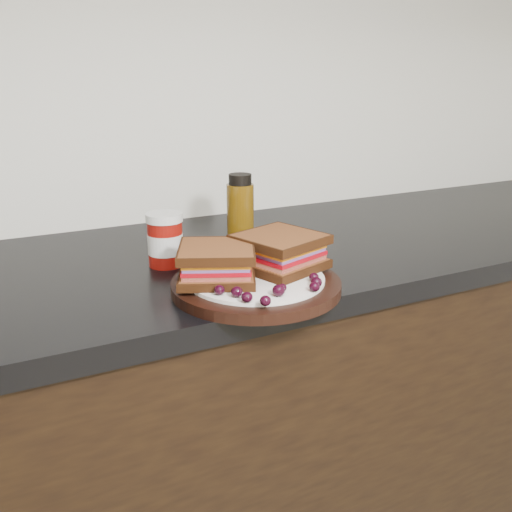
{
  "coord_description": "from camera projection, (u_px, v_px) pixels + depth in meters",
  "views": [
    {
      "loc": [
        -0.21,
        0.7,
        1.24
      ],
      "look_at": [
        0.19,
        1.49,
        0.96
      ],
      "focal_mm": 40.0,
      "sensor_mm": 36.0,
      "label": 1
    }
  ],
  "objects": [
    {
      "name": "wall_back",
      "position": [
        59.0,
        18.0,
        1.16
      ],
      "size": [
        4.0,
        0.01,
        2.7
      ],
      "primitive_type": "cube",
      "color": "white",
      "rests_on": "ground_plane"
    },
    {
      "name": "base_cabinets",
      "position": [
        128.0,
        482.0,
        1.19
      ],
      "size": [
        3.96,
        0.58,
        0.86
      ],
      "primitive_type": "cube",
      "color": "black",
      "rests_on": "ground_plane"
    },
    {
      "name": "countertop",
      "position": [
        112.0,
        280.0,
        1.05
      ],
      "size": [
        3.98,
        0.6,
        0.04
      ],
      "primitive_type": "cube",
      "color": "black",
      "rests_on": "base_cabinets"
    },
    {
      "name": "plate",
      "position": [
        256.0,
        285.0,
        0.94
      ],
      "size": [
        0.28,
        0.28,
        0.02
      ],
      "primitive_type": "cylinder",
      "color": "black",
      "rests_on": "countertop"
    },
    {
      "name": "sandwich_left",
      "position": [
        217.0,
        263.0,
        0.92
      ],
      "size": [
        0.16,
        0.16,
        0.06
      ],
      "primitive_type": null,
      "rotation": [
        0.0,
        0.0,
        -0.43
      ],
      "color": "brown",
      "rests_on": "plate"
    },
    {
      "name": "sandwich_right",
      "position": [
        280.0,
        251.0,
        0.97
      ],
      "size": [
        0.16,
        0.16,
        0.06
      ],
      "primitive_type": null,
      "rotation": [
        0.0,
        0.0,
        0.32
      ],
      "color": "brown",
      "rests_on": "plate"
    },
    {
      "name": "grape_0",
      "position": [
        219.0,
        290.0,
        0.86
      ],
      "size": [
        0.02,
        0.02,
        0.02
      ],
      "primitive_type": "ellipsoid",
      "color": "black",
      "rests_on": "plate"
    },
    {
      "name": "grape_1",
      "position": [
        237.0,
        292.0,
        0.85
      ],
      "size": [
        0.02,
        0.02,
        0.02
      ],
      "primitive_type": "ellipsoid",
      "color": "black",
      "rests_on": "plate"
    },
    {
      "name": "grape_2",
      "position": [
        247.0,
        297.0,
        0.83
      ],
      "size": [
        0.02,
        0.02,
        0.02
      ],
      "primitive_type": "ellipsoid",
      "color": "black",
      "rests_on": "plate"
    },
    {
      "name": "grape_3",
      "position": [
        265.0,
        301.0,
        0.82
      ],
      "size": [
        0.02,
        0.02,
        0.02
      ],
      "primitive_type": "ellipsoid",
      "color": "black",
      "rests_on": "plate"
    },
    {
      "name": "grape_4",
      "position": [
        279.0,
        290.0,
        0.85
      ],
      "size": [
        0.02,
        0.02,
        0.02
      ],
      "primitive_type": "ellipsoid",
      "color": "black",
      "rests_on": "plate"
    },
    {
      "name": "grape_5",
      "position": [
        282.0,
        288.0,
        0.87
      ],
      "size": [
        0.01,
        0.01,
        0.01
      ],
      "primitive_type": "ellipsoid",
      "color": "black",
      "rests_on": "plate"
    },
    {
      "name": "grape_6",
      "position": [
        315.0,
        287.0,
        0.87
      ],
      "size": [
        0.02,
        0.02,
        0.02
      ],
      "primitive_type": "ellipsoid",
      "color": "black",
      "rests_on": "plate"
    },
    {
      "name": "grape_7",
      "position": [
        316.0,
        282.0,
        0.89
      ],
      "size": [
        0.02,
        0.02,
        0.02
      ],
      "primitive_type": "ellipsoid",
      "color": "black",
      "rests_on": "plate"
    },
    {
      "name": "grape_8",
      "position": [
        314.0,
        277.0,
        0.91
      ],
      "size": [
        0.02,
        0.02,
        0.01
      ],
      "primitive_type": "ellipsoid",
      "color": "black",
      "rests_on": "plate"
    },
    {
      "name": "grape_9",
      "position": [
        297.0,
        271.0,
        0.94
      ],
      "size": [
        0.02,
        0.02,
        0.02
      ],
      "primitive_type": "ellipsoid",
      "color": "black",
      "rests_on": "plate"
    },
    {
      "name": "grape_10",
      "position": [
        301.0,
        264.0,
        0.97
      ],
      "size": [
        0.02,
        0.02,
        0.02
      ],
      "primitive_type": "ellipsoid",
      "color": "black",
      "rests_on": "plate"
    },
    {
      "name": "grape_11",
      "position": [
        285.0,
        264.0,
        0.97
      ],
      "size": [
        0.02,
        0.02,
        0.02
      ],
      "primitive_type": "ellipsoid",
      "color": "black",
      "rests_on": "plate"
    },
    {
      "name": "grape_12",
      "position": [
        285.0,
        260.0,
        0.99
      ],
      "size": [
        0.02,
        0.02,
        0.02
      ],
      "primitive_type": "ellipsoid",
      "color": "black",
      "rests_on": "plate"
    },
    {
      "name": "grape_13",
      "position": [
        211.0,
        267.0,
        0.96
      ],
      "size": [
        0.02,
        0.02,
        0.02
      ],
      "primitive_type": "ellipsoid",
      "color": "black",
      "rests_on": "plate"
    },
    {
      "name": "grape_14",
      "position": [
        206.0,
        273.0,
        0.93
      ],
      "size": [
        0.02,
        0.02,
        0.01
      ],
      "primitive_type": "ellipsoid",
      "color": "black",
      "rests_on": "plate"
    },
    {
      "name": "grape_15",
      "position": [
        222.0,
        276.0,
        0.91
      ],
      "size": [
        0.02,
        0.02,
        0.02
      ],
      "primitive_type": "ellipsoid",
      "color": "black",
      "rests_on": "plate"
    },
    {
      "name": "grape_16",
      "position": [
        216.0,
        284.0,
        0.88
      ],
      "size": [
        0.02,
        0.02,
        0.02
      ],
      "primitive_type": "ellipsoid",
      "color": "black",
      "rests_on": "plate"
    },
    {
      "name": "grape_17",
      "position": [
        220.0,
        269.0,
        0.95
      ],
      "size": [
        0.02,
        0.02,
        0.02
      ],
      "primitive_type": "ellipsoid",
      "color": "black",
      "rests_on": "plate"
    },
    {
      "name": "grape_18",
      "position": [
        207.0,
        272.0,
        0.93
      ],
      "size": [
        0.02,
        0.02,
        0.02
      ],
      "primitive_type": "ellipsoid",
      "color": "black",
      "rests_on": "plate"
    },
    {
      "name": "grape_19",
      "position": [
        207.0,
        276.0,
        0.92
      ],
      "size": [
        0.02,
        0.02,
        0.02
      ],
      "primitive_type": "ellipsoid",
      "color": "black",
      "rests_on": "plate"
    },
    {
      "name": "condiment_jar",
      "position": [
        165.0,
        240.0,
        1.05
      ],
      "size": [
        0.07,
        0.07,
        0.1
      ],
      "primitive_type": "cylinder",
      "rotation": [
        0.0,
        0.0,
        -0.05
      ],
      "color": "maroon",
      "rests_on": "countertop"
    },
    {
      "name": "oil_bottle",
      "position": [
        240.0,
        212.0,
        1.15
      ],
      "size": [
        0.06,
        0.06,
        0.15
      ],
      "primitive_type": "cylinder",
      "rotation": [
        0.0,
        0.0,
        0.15
      ],
      "color": "#533608",
      "rests_on": "countertop"
    }
  ]
}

